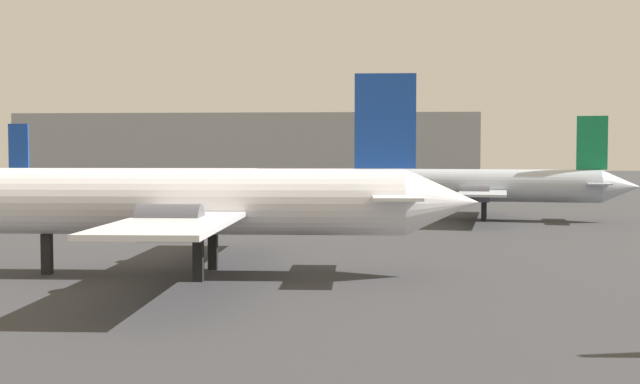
{
  "coord_description": "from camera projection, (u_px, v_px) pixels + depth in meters",
  "views": [
    {
      "loc": [
        4.08,
        -8.42,
        6.26
      ],
      "look_at": [
        0.61,
        46.53,
        3.6
      ],
      "focal_mm": 43.49,
      "sensor_mm": 36.0,
      "label": 1
    }
  ],
  "objects": [
    {
      "name": "airplane_far_right",
      "position": [
        93.0,
        182.0,
        89.5
      ],
      "size": [
        26.8,
        19.98,
        9.88
      ],
      "rotation": [
        0.0,
        0.0,
        -0.1
      ],
      "color": "#B2BCCC",
      "rests_on": "ground_plane"
    },
    {
      "name": "airplane_on_taxiway",
      "position": [
        189.0,
        202.0,
        40.04
      ],
      "size": [
        30.34,
        26.04,
        10.37
      ],
      "rotation": [
        0.0,
        0.0,
        3.16
      ],
      "color": "white",
      "rests_on": "ground_plane"
    },
    {
      "name": "airplane_far_left",
      "position": [
        475.0,
        185.0,
        74.37
      ],
      "size": [
        30.47,
        21.91,
        9.85
      ],
      "rotation": [
        0.0,
        0.0,
        2.97
      ],
      "color": "#B2BCCC",
      "rests_on": "ground_plane"
    },
    {
      "name": "terminal_building",
      "position": [
        252.0,
        153.0,
        139.11
      ],
      "size": [
        78.01,
        22.89,
        13.2
      ],
      "primitive_type": "cube",
      "color": "#999EA3",
      "rests_on": "ground_plane"
    }
  ]
}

